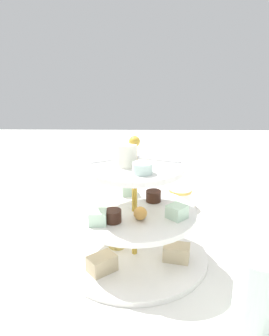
# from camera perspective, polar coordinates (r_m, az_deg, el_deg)

# --- Properties ---
(ground_plane) EXTENTS (2.40, 2.40, 0.00)m
(ground_plane) POSITION_cam_1_polar(r_m,az_deg,el_deg) (0.69, -0.00, -14.80)
(ground_plane) COLOR silver
(tiered_serving_stand) EXTENTS (0.28, 0.28, 0.24)m
(tiered_serving_stand) POSITION_cam_1_polar(r_m,az_deg,el_deg) (0.65, -0.05, -9.14)
(tiered_serving_stand) COLOR white
(tiered_serving_stand) RESTS_ON ground_plane
(water_glass_tall_right) EXTENTS (0.07, 0.07, 0.12)m
(water_glass_tall_right) POSITION_cam_1_polar(r_m,az_deg,el_deg) (0.54, 19.99, -19.17)
(water_glass_tall_right) COLOR silver
(water_glass_tall_right) RESTS_ON ground_plane
(water_glass_short_left) EXTENTS (0.06, 0.06, 0.07)m
(water_glass_short_left) POSITION_cam_1_polar(r_m,az_deg,el_deg) (0.89, -1.14, -4.11)
(water_glass_short_left) COLOR silver
(water_glass_short_left) RESTS_ON ground_plane
(teacup_with_saucer) EXTENTS (0.09, 0.09, 0.05)m
(teacup_with_saucer) POSITION_cam_1_polar(r_m,az_deg,el_deg) (0.89, 7.69, -5.10)
(teacup_with_saucer) COLOR white
(teacup_with_saucer) RESTS_ON ground_plane
(butter_knife_right) EXTENTS (0.09, 0.16, 0.00)m
(butter_knife_right) POSITION_cam_1_polar(r_m,az_deg,el_deg) (0.81, 20.90, -10.34)
(butter_knife_right) COLOR silver
(butter_knife_right) RESTS_ON ground_plane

